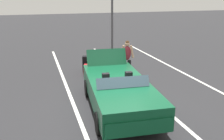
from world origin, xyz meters
TOP-DOWN VIEW (x-y plane):
  - ground_plane at (0.00, 0.00)m, footprint 80.00×80.00m
  - lot_line_near at (0.00, -1.31)m, footprint 18.00×0.12m
  - lot_line_mid at (0.00, 1.39)m, footprint 18.00×0.12m
  - lot_line_far at (0.00, 4.09)m, footprint 18.00×0.12m
  - convertible_car at (0.20, -0.02)m, footprint 4.31×2.14m
  - suitcase_large_black at (-4.21, -0.07)m, footprint 0.43×0.55m
  - suitcase_medium_bright at (-2.78, 0.03)m, footprint 0.33×0.44m
  - suitcase_small_carryon at (-3.65, -0.28)m, footprint 0.38×0.30m
  - duffel_bag at (-3.81, 1.04)m, footprint 0.56×0.71m
  - traveler_person at (-2.76, 1.32)m, footprint 0.37×0.57m
  - parking_lamp_post at (-8.73, 2.55)m, footprint 0.50×0.24m

SIDE VIEW (x-z plane):
  - ground_plane at x=0.00m, z-range 0.00..0.00m
  - lot_line_near at x=0.00m, z-range 0.00..0.00m
  - lot_line_mid at x=0.00m, z-range 0.00..0.00m
  - lot_line_far at x=0.00m, z-range 0.00..0.00m
  - duffel_bag at x=-3.81m, z-range -0.01..0.33m
  - suitcase_small_carryon at x=-3.65m, z-range 0.00..0.50m
  - suitcase_medium_bright at x=-2.78m, z-range 0.00..0.62m
  - suitcase_large_black at x=-4.21m, z-range 0.00..0.74m
  - convertible_car at x=0.20m, z-range -0.17..1.35m
  - traveler_person at x=-2.76m, z-range 0.10..1.76m
  - parking_lamp_post at x=-8.73m, z-range 0.41..5.81m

